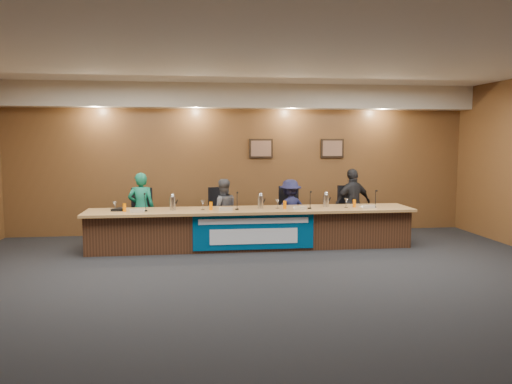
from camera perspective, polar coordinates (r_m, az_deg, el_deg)
floor at (r=7.22m, az=1.72°, el=-10.42°), size 10.00×10.00×0.00m
ceiling at (r=7.02m, az=1.80°, el=15.49°), size 10.00×8.00×0.04m
wall_back at (r=10.91m, az=-1.54°, el=3.68°), size 10.00×0.04×3.20m
soffit at (r=10.69m, az=-1.43°, el=10.88°), size 10.00×0.50×0.50m
dais_body at (r=9.46m, az=-0.55°, el=-4.30°), size 6.00×0.80×0.70m
dais_top at (r=9.35m, az=-0.52°, el=-2.09°), size 6.10×0.95×0.05m
banner at (r=9.05m, az=-0.24°, el=-4.58°), size 2.20×0.02×0.65m
banner_text_upper at (r=9.00m, az=-0.23°, el=-3.34°), size 2.00×0.01×0.10m
banner_text_lower at (r=9.05m, az=-0.23°, el=-5.09°), size 1.60×0.01×0.28m
wall_photo_left at (r=10.92m, az=0.57°, el=5.00°), size 0.52×0.04×0.42m
wall_photo_right at (r=11.25m, az=8.70°, el=4.96°), size 0.52×0.04×0.42m
panelist_a at (r=10.04m, az=-12.98°, el=-1.81°), size 0.52×0.35×1.41m
panelist_b at (r=10.02m, az=-3.83°, el=-2.10°), size 0.66×0.54×1.26m
panelist_c at (r=10.19m, az=3.92°, el=-2.03°), size 0.89×0.66×1.24m
panelist_d at (r=10.51m, az=11.00°, el=-1.30°), size 0.92×0.60×1.45m
office_chair_a at (r=10.17m, az=-12.89°, el=-2.98°), size 0.51×0.51×0.08m
office_chair_b at (r=10.14m, az=-3.86°, el=-2.87°), size 0.61×0.61×0.08m
office_chair_c at (r=10.31m, az=3.81°, el=-2.72°), size 0.53×0.53×0.08m
office_chair_d at (r=10.64m, az=10.80°, el=-2.54°), size 0.53×0.53×0.08m
nameplate_a at (r=9.05m, az=-13.43°, el=-2.08°), size 0.24×0.08×0.10m
microphone_a at (r=9.25m, az=-12.51°, el=-2.10°), size 0.07×0.07×0.02m
juice_glass_a at (r=9.28m, az=-14.80°, el=-1.73°), size 0.06×0.06×0.15m
water_glass_a at (r=9.36m, az=-15.80°, el=-1.60°), size 0.08×0.08×0.18m
nameplate_b at (r=9.03m, az=-3.44°, el=-1.94°), size 0.24×0.08×0.10m
microphone_b at (r=9.24m, az=-2.19°, el=-1.97°), size 0.07×0.07×0.02m
juice_glass_b at (r=9.23m, az=-5.18°, el=-1.59°), size 0.06×0.06×0.15m
water_glass_b at (r=9.25m, az=-6.12°, el=-1.50°), size 0.08×0.08×0.18m
nameplate_c at (r=9.22m, az=5.12°, el=-1.79°), size 0.24×0.08×0.10m
microphone_c at (r=9.42m, az=6.14°, el=-1.85°), size 0.07×0.07×0.02m
juice_glass_c at (r=9.36m, az=3.31°, el=-1.48°), size 0.06×0.06×0.15m
water_glass_c at (r=9.38m, az=2.46°, el=-1.36°), size 0.08×0.08×0.18m
nameplate_d at (r=9.61m, az=12.79°, el=-1.60°), size 0.24×0.08×0.10m
microphone_d at (r=9.81m, az=13.38°, el=-1.67°), size 0.07×0.07×0.02m
juice_glass_d at (r=9.74m, az=11.18°, el=-1.29°), size 0.06×0.06×0.15m
water_glass_d at (r=9.63m, az=10.27°, el=-1.26°), size 0.08×0.08×0.18m
carafe_left at (r=9.29m, az=-9.50°, el=-1.29°), size 0.11×0.11×0.25m
carafe_mid at (r=9.38m, az=0.52°, el=-1.16°), size 0.11×0.11×0.24m
carafe_right at (r=9.71m, az=8.00°, el=-0.99°), size 0.11×0.11×0.24m
speakerphone at (r=9.42m, az=-15.38°, el=-1.94°), size 0.32×0.32×0.05m
paper_stack at (r=9.79m, az=12.63°, el=-1.71°), size 0.26×0.33×0.01m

